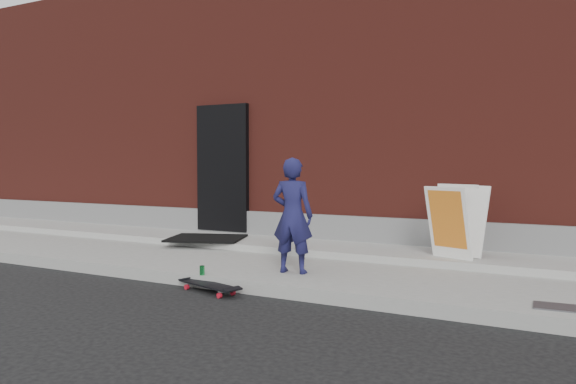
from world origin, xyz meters
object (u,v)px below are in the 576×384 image
Objects in this scene: child at (293,215)px; skateboard at (209,285)px; pizza_sign at (456,221)px; soda_can at (202,270)px.

child is 1.30m from skateboard.
child is at bearing -138.45° from pizza_sign.
child is at bearing 50.68° from skateboard.
soda_can is (-2.55, -2.11, -0.53)m from pizza_sign.
skateboard is 3.31m from pizza_sign.
pizza_sign is 8.61× the size of soda_can.
soda_can reaches higher than skateboard.
skateboard is 8.16× the size of soda_can.
pizza_sign is (1.66, 1.47, -0.12)m from child.
pizza_sign is at bearing 39.61° from soda_can.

